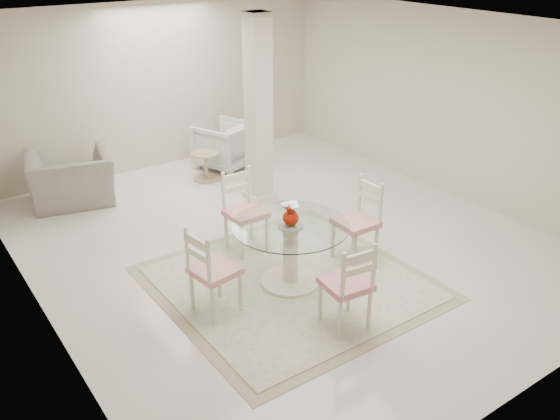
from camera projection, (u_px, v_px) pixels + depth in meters
ground at (283, 240)px, 7.72m from camera, size 7.00×7.00×0.00m
room_shell at (283, 100)px, 6.93m from camera, size 6.02×7.02×2.71m
column at (258, 111)px, 8.37m from camera, size 0.30×0.30×2.70m
area_rug at (290, 283)px, 6.77m from camera, size 2.84×2.84×0.02m
dining_table at (290, 254)px, 6.61m from camera, size 1.29×1.29×0.75m
red_vase at (291, 214)px, 6.40m from camera, size 0.21×0.20×0.27m
dining_chair_east at (361, 215)px, 7.04m from camera, size 0.46×0.46×1.13m
dining_chair_north at (243, 205)px, 7.29m from camera, size 0.46×0.46×1.13m
dining_chair_west at (209, 266)px, 6.00m from camera, size 0.49×0.49×1.09m
dining_chair_south at (350, 280)px, 5.77m from camera, size 0.48×0.48×1.08m
recliner_taupe at (71, 179)px, 8.64m from camera, size 1.39×1.28×0.77m
armchair_white at (225, 145)px, 9.99m from camera, size 1.08×1.09×0.78m
side_table at (206, 167)px, 9.53m from camera, size 0.44×0.44×0.46m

